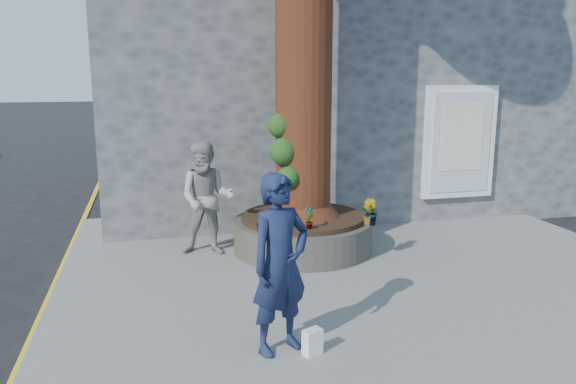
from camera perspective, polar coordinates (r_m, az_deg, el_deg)
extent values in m
plane|color=black|center=(7.54, -0.41, -11.68)|extent=(120.00, 120.00, 0.00)
cube|color=slate|center=(8.83, 7.66, -7.76)|extent=(9.00, 8.00, 0.12)
cube|color=yellow|center=(8.41, -23.13, -10.08)|extent=(0.10, 30.00, 0.01)
cube|color=#4B4D50|center=(14.51, 2.64, 11.84)|extent=(10.00, 8.00, 6.00)
cube|color=white|center=(11.56, 17.02, 4.86)|extent=(1.50, 0.12, 2.20)
cube|color=silver|center=(11.51, 17.17, 4.82)|extent=(1.25, 0.04, 1.95)
cube|color=silver|center=(11.48, 17.25, 5.30)|extent=(0.90, 0.02, 1.30)
cylinder|color=black|center=(9.42, 1.50, -4.34)|extent=(2.30, 2.30, 0.52)
cylinder|color=black|center=(9.34, 1.51, -2.58)|extent=(2.04, 2.04, 0.08)
cone|color=#3F160F|center=(9.25, 1.53, -0.24)|extent=(1.24, 1.24, 0.70)
sphere|color=#183A13|center=(8.84, -0.49, 4.13)|extent=(0.44, 0.44, 0.44)
sphere|color=#183A13|center=(8.82, 0.05, 1.48)|extent=(0.36, 0.36, 0.36)
sphere|color=#183A13|center=(8.90, -0.80, 6.78)|extent=(0.40, 0.40, 0.40)
imported|color=#161F3F|center=(5.87, -0.81, -7.33)|extent=(0.83, 0.70, 1.92)
imported|color=#989791|center=(9.14, -8.26, -0.65)|extent=(1.05, 0.90, 1.85)
cube|color=white|center=(6.10, 2.50, -14.98)|extent=(0.23, 0.19, 0.28)
imported|color=gray|center=(8.46, 2.16, -2.59)|extent=(0.23, 0.22, 0.36)
imported|color=gray|center=(8.77, 8.37, -2.03)|extent=(0.30, 0.30, 0.41)
imported|color=gray|center=(8.30, -2.60, -3.00)|extent=(0.26, 0.26, 0.32)
imported|color=gray|center=(8.77, 8.36, -2.23)|extent=(0.38, 0.40, 0.34)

